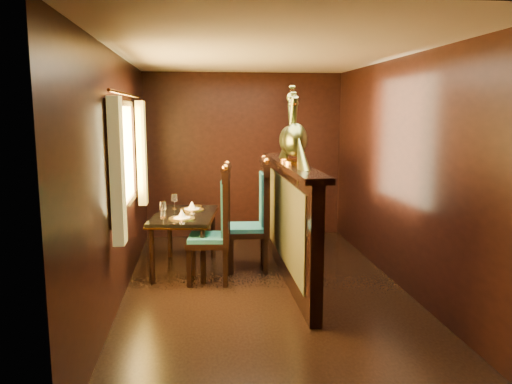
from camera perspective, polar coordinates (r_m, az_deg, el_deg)
ground at (r=5.50m, az=1.05°, el=-11.22°), size 5.00×5.00×0.00m
room_shell at (r=5.18m, az=0.14°, el=5.46°), size 3.04×5.04×2.52m
partition at (r=5.64m, az=3.91°, el=-3.18°), size 0.26×2.70×1.36m
dining_table at (r=6.11m, az=-8.23°, el=-3.10°), size 0.87×1.27×0.90m
chair_left at (r=5.62m, az=-4.21°, el=-3.25°), size 0.54×0.56×1.36m
chair_right at (r=6.04m, az=0.23°, el=-2.21°), size 0.52×0.56×1.39m
peacock_left at (r=5.29m, az=4.53°, el=7.65°), size 0.26×0.70×0.84m
peacock_right at (r=5.60m, az=3.90°, el=7.38°), size 0.24×0.65×0.77m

